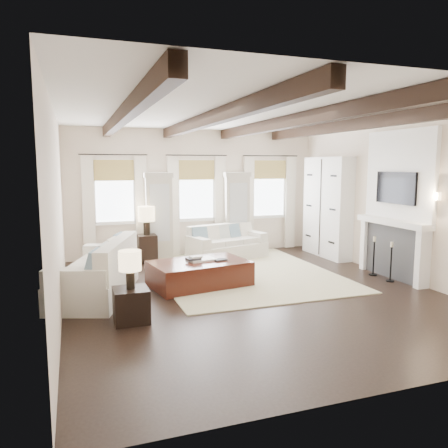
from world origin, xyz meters
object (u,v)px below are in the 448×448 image
object	(u,v)px
side_table_front	(131,305)
side_table_back	(147,248)
sofa_left	(100,274)
ottoman	(199,273)
sofa_back	(226,245)

from	to	relation	value
side_table_front	side_table_back	world-z (taller)	side_table_back
sofa_left	side_table_front	size ratio (longest dim) A/B	5.05
sofa_left	side_table_back	world-z (taller)	sofa_left
ottoman	side_table_back	size ratio (longest dim) A/B	2.75
sofa_back	side_table_back	distance (m)	1.94
ottoman	sofa_left	bearing A→B (deg)	172.54
sofa_back	ottoman	distance (m)	2.57
side_table_front	side_table_back	distance (m)	4.05
sofa_left	side_table_front	bearing A→B (deg)	-76.68
sofa_back	side_table_front	world-z (taller)	sofa_back
ottoman	sofa_back	bearing A→B (deg)	49.69
sofa_left	side_table_back	distance (m)	2.75
side_table_back	side_table_front	bearing A→B (deg)	-102.64
side_table_back	sofa_back	bearing A→B (deg)	-5.59
sofa_back	side_table_front	distance (m)	4.70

